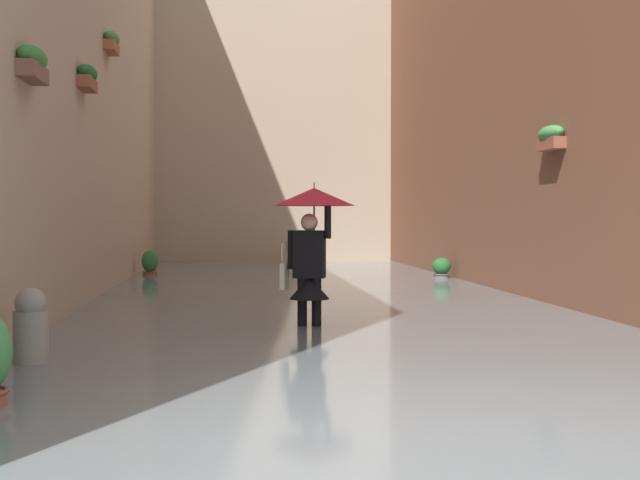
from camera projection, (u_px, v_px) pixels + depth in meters
ground_plane at (305, 301)px, 14.73m from camera, size 60.00×60.00×0.00m
flood_water at (305, 296)px, 14.72m from camera, size 7.92×25.83×0.19m
building_facade_left at (543, 58)px, 15.08m from camera, size 2.04×23.83×9.01m
building_facade_far at (273, 76)px, 25.30m from camera, size 10.72×1.80×11.87m
person_wading at (312, 230)px, 9.95m from camera, size 1.01×1.01×1.96m
potted_plant_mid_right at (150, 266)px, 18.78m from camera, size 0.38×0.38×0.76m
potted_plant_far_left at (442, 271)px, 17.67m from camera, size 0.41×0.41×0.64m
mooring_bollard at (31, 336)px, 7.46m from camera, size 0.32×0.32×0.88m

